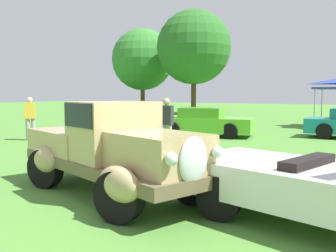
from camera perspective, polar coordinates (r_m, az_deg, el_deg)
The scene contains 8 objects.
ground_plane at distance 6.97m, azimuth -5.42°, elevation -10.48°, with size 120.00×120.00×0.00m, color #4C8433.
feature_pickup_truck at distance 6.98m, azimuth -8.40°, elevation -3.20°, with size 4.66×2.96×1.70m.
show_car_charcoal at distance 20.03m, azimuth -6.39°, elevation 1.34°, with size 4.48×2.60×1.22m.
show_car_lime at distance 16.49m, azimuth 5.47°, elevation 0.58°, with size 4.25×2.37×1.22m.
spectator_between_cars at distance 11.96m, azimuth -0.24°, elevation 0.46°, with size 0.42×0.27×1.69m.
spectator_far_side at distance 15.87m, azimuth -19.86°, elevation 1.27°, with size 0.45×0.45×1.69m.
treeline_far_left at distance 38.74m, azimuth -3.83°, elevation 9.85°, with size 6.11×6.11×8.22m.
treeline_mid_left at distance 33.82m, azimuth 3.87°, elevation 11.63°, with size 6.44×6.44×9.01m.
Camera 1 is at (3.84, -5.52, 1.85)m, focal length 40.88 mm.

